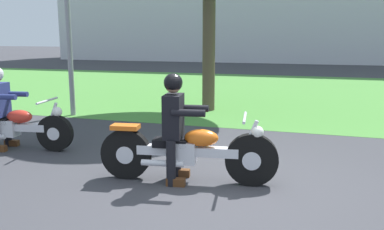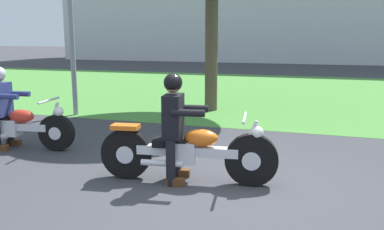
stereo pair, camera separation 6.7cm
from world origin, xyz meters
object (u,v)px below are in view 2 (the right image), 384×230
object	(u,v)px
motorcycle_lead	(188,152)
motorcycle_follow	(13,127)
rider_lead	(175,119)
rider_follow	(2,101)

from	to	relation	value
motorcycle_lead	motorcycle_follow	size ratio (longest dim) A/B	1.06
rider_lead	motorcycle_follow	distance (m)	3.24
motorcycle_lead	rider_follow	distance (m)	3.56
motorcycle_lead	rider_follow	size ratio (longest dim) A/B	1.67
motorcycle_follow	rider_follow	world-z (taller)	rider_follow
motorcycle_lead	rider_lead	world-z (taller)	rider_lead
rider_lead	rider_follow	world-z (taller)	rider_lead
rider_lead	rider_follow	bearing A→B (deg)	161.12
motorcycle_follow	motorcycle_lead	bearing A→B (deg)	-18.88
rider_lead	rider_follow	distance (m)	3.37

